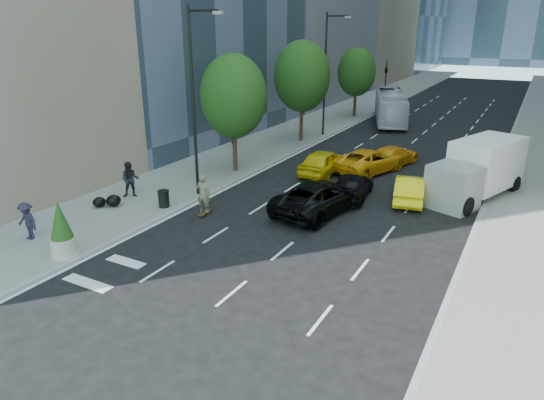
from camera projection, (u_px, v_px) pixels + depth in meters
The scene contains 24 objects.
ground at pixel (262, 246), 21.36m from camera, with size 160.00×160.00×0.00m, color black.
sidewalk_left at pixel (331, 118), 50.13m from camera, with size 6.00×120.00×0.15m, color slate.
sidewalk_right at pixel (537, 138), 41.55m from camera, with size 4.00×120.00×0.15m, color slate.
lamp_near at pixel (195, 93), 25.53m from camera, with size 2.13×0.22×10.00m.
lamp_far at pixel (327, 68), 40.37m from camera, with size 2.13×0.22×10.00m.
tree_near at pixel (234, 96), 30.33m from camera, with size 4.20×4.20×7.46m.
tree_mid at pixel (302, 77), 38.46m from camera, with size 4.50×4.50×7.99m.
tree_far at pixel (357, 72), 49.41m from camera, with size 3.90×3.90×6.92m.
traffic_signal at pixel (386, 70), 55.78m from camera, with size 2.48×0.53×5.20m.
skateboarder at pixel (204, 196), 24.55m from camera, with size 0.74×0.48×2.02m, color olive.
black_sedan_lincoln at pixel (319, 197), 24.97m from camera, with size 2.73×5.92×1.64m, color black.
black_sedan_mercedes at pixel (351, 186), 27.15m from camera, with size 1.90×4.67×1.36m, color black.
taxi_a at pixel (323, 162), 31.47m from camera, with size 1.90×4.72×1.61m, color #DDB90B.
taxi_b at pixel (410, 188), 26.64m from camera, with size 1.51×4.34×1.43m, color yellow.
taxi_c at pixel (370, 161), 31.88m from camera, with size 2.53×5.49×1.53m, color orange.
taxi_d at pixel (394, 156), 33.50m from camera, with size 1.88×4.62×1.34m, color orange.
city_bus at pixel (390, 107), 47.95m from camera, with size 2.59×11.06×3.08m, color silver.
box_truck at pixel (478, 170), 26.80m from camera, with size 4.60×7.16×3.23m.
pedestrian_a at pixel (130, 180), 26.73m from camera, with size 0.97×0.76×2.00m, color black.
pedestrian_b at pixel (234, 135), 38.42m from camera, with size 0.97×0.40×1.65m, color black.
pedestrian_c at pixel (27, 221), 21.43m from camera, with size 1.12×0.64×1.73m, color #251F2F.
trash_can at pixel (164, 199), 25.43m from camera, with size 0.57×0.57×0.85m, color black.
planter_shrub at pixel (61, 230), 19.77m from camera, with size 1.01×1.01×2.41m.
garbage_bags at pixel (108, 201), 25.50m from camera, with size 1.26×1.21×0.62m.
Camera 1 is at (9.68, -16.80, 9.20)m, focal length 32.00 mm.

